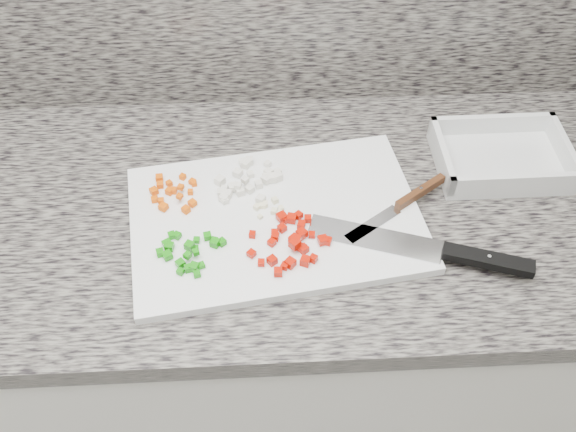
# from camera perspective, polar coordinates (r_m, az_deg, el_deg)

# --- Properties ---
(cabinet) EXTENTS (3.92, 0.62, 0.86)m
(cabinet) POSITION_cam_1_polar(r_m,az_deg,el_deg) (1.53, -4.73, -11.02)
(cabinet) COLOR silver
(cabinet) RESTS_ON ground
(countertop) EXTENTS (3.96, 0.64, 0.04)m
(countertop) POSITION_cam_1_polar(r_m,az_deg,el_deg) (1.16, -6.10, 0.37)
(countertop) COLOR slate
(countertop) RESTS_ON cabinet
(cutting_board) EXTENTS (0.54, 0.40, 0.02)m
(cutting_board) POSITION_cam_1_polar(r_m,az_deg,el_deg) (1.11, -1.09, -0.24)
(cutting_board) COLOR white
(cutting_board) RESTS_ON countertop
(carrot_pile) EXTENTS (0.09, 0.10, 0.02)m
(carrot_pile) POSITION_cam_1_polar(r_m,az_deg,el_deg) (1.15, -10.29, 2.08)
(carrot_pile) COLOR #DF5304
(carrot_pile) RESTS_ON cutting_board
(onion_pile) EXTENTS (0.12, 0.11, 0.02)m
(onion_pile) POSITION_cam_1_polar(r_m,az_deg,el_deg) (1.15, -3.33, 3.20)
(onion_pile) COLOR silver
(onion_pile) RESTS_ON cutting_board
(green_pepper_pile) EXTENTS (0.12, 0.10, 0.02)m
(green_pepper_pile) POSITION_cam_1_polar(r_m,az_deg,el_deg) (1.05, -8.84, -3.08)
(green_pepper_pile) COLOR #14820B
(green_pepper_pile) RESTS_ON cutting_board
(red_pepper_pile) EXTENTS (0.14, 0.13, 0.03)m
(red_pepper_pile) POSITION_cam_1_polar(r_m,az_deg,el_deg) (1.06, 0.41, -2.16)
(red_pepper_pile) COLOR #B41102
(red_pepper_pile) RESTS_ON cutting_board
(garlic_pile) EXTENTS (0.05, 0.05, 0.01)m
(garlic_pile) POSITION_cam_1_polar(r_m,az_deg,el_deg) (1.11, -1.68, 0.81)
(garlic_pile) COLOR beige
(garlic_pile) RESTS_ON cutting_board
(chef_knife) EXTENTS (0.36, 0.15, 0.02)m
(chef_knife) POSITION_cam_1_polar(r_m,az_deg,el_deg) (1.07, 14.05, -3.16)
(chef_knife) COLOR silver
(chef_knife) RESTS_ON cutting_board
(paring_knife) EXTENTS (0.19, 0.15, 0.02)m
(paring_knife) POSITION_cam_1_polar(r_m,az_deg,el_deg) (1.14, 10.67, 1.43)
(paring_knife) COLOR silver
(paring_knife) RESTS_ON cutting_board
(tray) EXTENTS (0.24, 0.18, 0.05)m
(tray) POSITION_cam_1_polar(r_m,az_deg,el_deg) (1.27, 18.43, 4.91)
(tray) COLOR silver
(tray) RESTS_ON countertop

